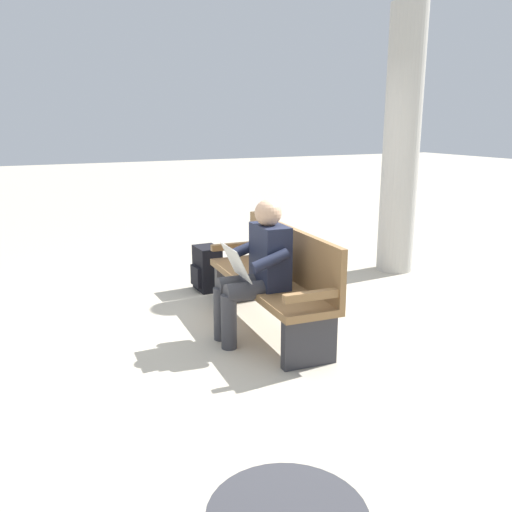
# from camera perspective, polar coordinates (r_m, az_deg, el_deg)

# --- Properties ---
(ground_plane) EXTENTS (40.00, 40.00, 0.00)m
(ground_plane) POSITION_cam_1_polar(r_m,az_deg,el_deg) (4.89, 1.18, -7.59)
(ground_plane) COLOR #B7AD99
(bench_near) EXTENTS (1.83, 0.60, 0.90)m
(bench_near) POSITION_cam_1_polar(r_m,az_deg,el_deg) (4.76, 1.99, -2.33)
(bench_near) COLOR olive
(bench_near) RESTS_ON ground
(person_seated) EXTENTS (0.59, 0.59, 1.18)m
(person_seated) POSITION_cam_1_polar(r_m,az_deg,el_deg) (4.48, 0.15, -1.13)
(person_seated) COLOR #1E2338
(person_seated) RESTS_ON ground
(backpack) EXTENTS (0.33, 0.27, 0.48)m
(backpack) POSITION_cam_1_polar(r_m,az_deg,el_deg) (5.93, -5.15, -1.32)
(backpack) COLOR black
(backpack) RESTS_ON ground
(support_pillar) EXTENTS (0.42, 0.42, 3.06)m
(support_pillar) POSITION_cam_1_polar(r_m,az_deg,el_deg) (6.73, 14.91, 11.27)
(support_pillar) COLOR #B2AFA8
(support_pillar) RESTS_ON ground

